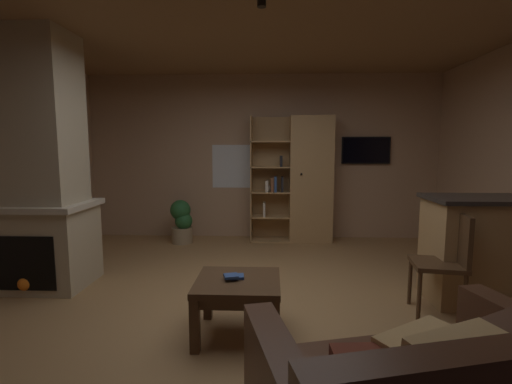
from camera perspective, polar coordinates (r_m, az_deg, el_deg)
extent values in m
cube|color=#A37A4C|center=(3.58, -0.29, -17.92)|extent=(5.71, 5.66, 0.02)
cube|color=tan|center=(6.11, 0.98, 5.41)|extent=(5.83, 0.06, 2.67)
cube|color=#8E6B47|center=(3.46, -0.32, 26.98)|extent=(5.71, 5.66, 0.02)
cube|color=white|center=(6.11, -3.46, 3.99)|extent=(0.72, 0.01, 0.71)
cube|color=#BCAD8E|center=(4.62, -30.06, -7.38)|extent=(0.95, 0.71, 0.85)
cube|color=#BCAD8E|center=(4.51, -31.08, 9.33)|extent=(0.81, 0.60, 1.82)
cube|color=beige|center=(4.54, -30.40, -1.80)|extent=(1.03, 0.79, 0.06)
cube|color=black|center=(4.38, -32.30, -9.23)|extent=(0.66, 0.08, 0.55)
sphere|color=orange|center=(4.43, -32.20, -11.94)|extent=(0.14, 0.14, 0.14)
cube|color=tan|center=(5.88, 8.50, 1.93)|extent=(0.67, 0.38, 1.98)
cube|color=tan|center=(6.02, 2.21, 2.11)|extent=(0.62, 0.02, 1.98)
cube|color=tan|center=(5.85, -0.73, 1.98)|extent=(0.02, 0.38, 1.98)
sphere|color=black|center=(5.65, 7.05, 2.76)|extent=(0.04, 0.04, 0.04)
cube|color=tan|center=(6.01, 2.16, -7.39)|extent=(0.62, 0.38, 0.02)
cube|color=tan|center=(5.93, 2.18, -3.77)|extent=(0.62, 0.38, 0.02)
cube|color=tan|center=(5.87, 2.20, 0.04)|extent=(0.62, 0.38, 0.02)
cube|color=tan|center=(5.83, 2.21, 3.91)|extent=(0.62, 0.38, 0.02)
cube|color=tan|center=(5.82, 2.23, 7.80)|extent=(0.62, 0.38, 0.02)
cube|color=#2D4C8C|center=(5.80, 3.04, 1.23)|extent=(0.04, 0.23, 0.24)
cube|color=beige|center=(5.85, 1.29, -2.70)|extent=(0.03, 0.23, 0.22)
cube|color=black|center=(5.77, 3.92, 4.80)|extent=(0.04, 0.23, 0.17)
cube|color=black|center=(5.80, 4.10, 1.20)|extent=(0.03, 0.23, 0.23)
cube|color=beige|center=(5.80, 1.70, 0.92)|extent=(0.04, 0.23, 0.17)
cube|color=brown|center=(5.80, 2.54, 1.18)|extent=(0.04, 0.23, 0.23)
sphere|color=beige|center=(5.86, 1.98, 0.53)|extent=(0.10, 0.10, 0.10)
cube|color=tan|center=(4.30, 34.19, -7.72)|extent=(1.42, 0.58, 0.99)
cube|color=#2D2826|center=(4.21, 34.66, -0.92)|extent=(1.48, 0.64, 0.04)
cube|color=tan|center=(1.79, 28.11, -24.72)|extent=(0.46, 0.34, 0.41)
cube|color=tan|center=(1.85, 23.32, -23.80)|extent=(0.40, 0.33, 0.32)
cube|color=brown|center=(2.10, 33.23, -21.61)|extent=(0.43, 0.35, 0.42)
cube|color=#4C331E|center=(2.99, -2.83, -13.86)|extent=(0.66, 0.62, 0.05)
cube|color=#4C331E|center=(3.01, -2.82, -15.02)|extent=(0.60, 0.56, 0.08)
cube|color=#4C331E|center=(2.87, -9.48, -19.81)|extent=(0.07, 0.07, 0.41)
cube|color=#4C331E|center=(2.82, 2.94, -20.27)|extent=(0.07, 0.07, 0.41)
cube|color=#4C331E|center=(3.36, -7.50, -15.71)|extent=(0.07, 0.07, 0.41)
cube|color=#4C331E|center=(3.31, 2.86, -15.98)|extent=(0.07, 0.07, 0.41)
cube|color=#2D4C8C|center=(3.01, -2.90, -12.98)|extent=(0.11, 0.12, 0.02)
cube|color=#2D4C8C|center=(2.96, -3.89, -12.89)|extent=(0.13, 0.13, 0.02)
cube|color=#4C331E|center=(3.69, 26.32, -10.04)|extent=(0.48, 0.48, 0.04)
cube|color=#4C331E|center=(3.69, 29.38, -6.38)|extent=(0.10, 0.40, 0.44)
cylinder|color=#4C331E|center=(3.89, 22.80, -12.59)|extent=(0.04, 0.04, 0.46)
cylinder|color=#4C331E|center=(3.56, 24.01, -14.48)|extent=(0.04, 0.04, 0.46)
cylinder|color=#4C331E|center=(3.98, 28.00, -12.42)|extent=(0.04, 0.04, 0.46)
cylinder|color=#4C331E|center=(3.66, 29.69, -14.21)|extent=(0.04, 0.04, 0.46)
cylinder|color=#9E896B|center=(5.93, -11.40, -6.57)|extent=(0.33, 0.33, 0.25)
sphere|color=#235B2D|center=(5.85, -11.17, -4.43)|extent=(0.27, 0.27, 0.27)
sphere|color=#235B2D|center=(5.86, -11.66, -2.77)|extent=(0.32, 0.32, 0.32)
cube|color=black|center=(6.23, 16.68, 6.22)|extent=(0.77, 0.05, 0.43)
cube|color=black|center=(6.21, 16.75, 6.21)|extent=(0.73, 0.01, 0.39)
cylinder|color=black|center=(3.14, 0.88, 27.56)|extent=(0.07, 0.07, 0.09)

